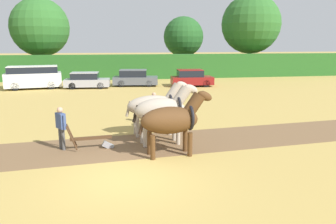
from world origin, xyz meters
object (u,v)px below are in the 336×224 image
Objects in this scene: farmer_beside_team at (154,106)px; parked_car_center at (191,78)px; plow at (95,141)px; parked_car_center_left at (135,78)px; farmer_at_plow at (61,125)px; tree_left at (40,27)px; draft_horse_trail_left at (155,105)px; parked_van at (33,77)px; draft_horse_lead_left at (173,120)px; draft_horse_lead_right at (163,110)px; tree_center at (251,24)px; parked_car_left at (87,80)px; tree_center_left at (183,37)px.

farmer_beside_team is 14.87m from parked_car_center.
plow is 18.78m from parked_car_center_left.
farmer_at_plow is 18.86m from parked_car_center_left.
draft_horse_trail_left is at bearing -69.96° from tree_left.
draft_horse_lead_left is at bearing -74.36° from parked_van.
parked_van is at bearing 109.62° from draft_horse_lead_left.
tree_left reaches higher than parked_van.
draft_horse_lead_right reaches higher than farmer_beside_team.
plow is at bearing -123.43° from tree_center.
farmer_beside_team is at bearing -108.58° from parked_car_center.
draft_horse_lead_left is 0.70× the size of parked_car_left.
tree_left is 3.25× the size of draft_horse_lead_right.
parked_car_left is 1.04× the size of parked_car_center.
draft_horse_lead_right reaches higher than parked_car_center_left.
tree_center_left is 20.11m from parked_van.
tree_left is at bearing 86.88° from parked_van.
parked_car_center_left reaches higher than plow.
tree_center is 5.55× the size of plow.
tree_center_left is at bearing 66.08° from plow.
farmer_at_plow reaches higher than plow.
draft_horse_trail_left is 16.67m from parked_car_left.
tree_left is at bearing 104.94° from draft_horse_trail_left.
parked_van is (-16.18, -11.35, -3.70)m from tree_center_left.
parked_car_center is (8.18, 17.41, 0.43)m from plow.
tree_center_left reaches higher than parked_car_center_left.
parked_car_left is at bearing 98.29° from draft_horse_lead_right.
parked_car_left is at bearing 57.26° from farmer_at_plow.
parked_car_center_left is at bearing 84.64° from draft_horse_lead_left.
plow is (-2.72, -0.24, -1.09)m from draft_horse_lead_right.
tree_center is 3.60× the size of draft_horse_lead_right.
parked_car_center is (5.57, 15.72, -0.58)m from draft_horse_trail_left.
tree_left is at bearing 146.82° from parked_car_center.
draft_horse_lead_right is 0.56× the size of parked_van.
parked_car_center is (-10.37, -10.69, -5.56)m from tree_center.
plow is 17.91m from parked_car_left.
farmer_beside_team is at bearing -105.62° from tree_center_left.
plow is 4.56m from farmer_beside_team.
draft_horse_lead_right is 18.11m from parked_car_left.
draft_horse_lead_left is 4.77m from farmer_beside_team.
draft_horse_lead_left is at bearing -103.34° from parked_car_center.
parked_car_left is (-4.19, 17.60, -0.73)m from draft_horse_lead_right.
draft_horse_trail_left is at bearing -11.78° from farmer_at_plow.
draft_horse_lead_right is 1.54× the size of plow.
plow is (-2.60, -1.69, -1.01)m from draft_horse_trail_left.
draft_horse_trail_left reaches higher than farmer_at_plow.
tree_left reaches higher than plow.
draft_horse_trail_left is 0.76× the size of parked_car_center.
draft_horse_trail_left is at bearing -71.35° from parked_van.
plow is 1.42m from farmer_at_plow.
parked_car_left is 9.65m from parked_car_center.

